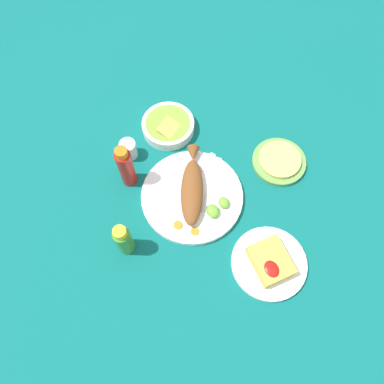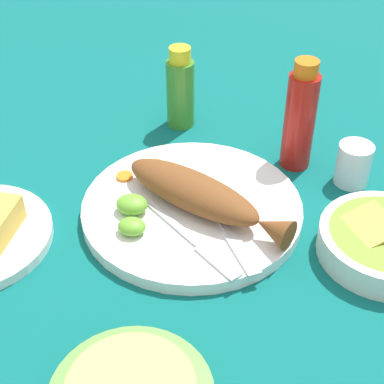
{
  "view_description": "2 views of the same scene",
  "coord_description": "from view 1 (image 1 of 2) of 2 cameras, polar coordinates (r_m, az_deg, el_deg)",
  "views": [
    {
      "loc": [
        0.42,
        -0.18,
        1.02
      ],
      "look_at": [
        0.0,
        0.0,
        0.04
      ],
      "focal_mm": 35.0,
      "sensor_mm": 36.0,
      "label": 1
    },
    {
      "loc": [
        -0.13,
        0.6,
        0.53
      ],
      "look_at": [
        0.0,
        0.0,
        0.04
      ],
      "focal_mm": 55.0,
      "sensor_mm": 36.0,
      "label": 2
    }
  ],
  "objects": [
    {
      "name": "salt_cup",
      "position": [
        1.17,
        -9.61,
        6.32
      ],
      "size": [
        0.05,
        0.05,
        0.06
      ],
      "color": "silver",
      "rests_on": "ground_plane"
    },
    {
      "name": "lime_wedge_main",
      "position": [
        1.07,
        3.18,
        -2.9
      ],
      "size": [
        0.04,
        0.04,
        0.02
      ],
      "primitive_type": "ellipsoid",
      "color": "#6BB233",
      "rests_on": "main_plate"
    },
    {
      "name": "carrot_slice_near",
      "position": [
        1.06,
        -2.15,
        -5.06
      ],
      "size": [
        0.03,
        0.03,
        0.0
      ],
      "primitive_type": "cylinder",
      "color": "orange",
      "rests_on": "main_plate"
    },
    {
      "name": "ground_plane",
      "position": [
        1.11,
        -0.0,
        -0.82
      ],
      "size": [
        4.0,
        4.0,
        0.0
      ],
      "primitive_type": "plane",
      "color": "#0C605B"
    },
    {
      "name": "fried_fish",
      "position": [
        1.08,
        0.02,
        0.7
      ],
      "size": [
        0.25,
        0.16,
        0.04
      ],
      "rotation": [
        0.0,
        0.0,
        -0.44
      ],
      "color": "brown",
      "rests_on": "main_plate"
    },
    {
      "name": "fries_pile",
      "position": [
        1.04,
        11.9,
        -10.27
      ],
      "size": [
        0.11,
        0.09,
        0.04
      ],
      "color": "gold",
      "rests_on": "side_plate_fries"
    },
    {
      "name": "main_plate",
      "position": [
        1.11,
        -0.0,
        -0.63
      ],
      "size": [
        0.3,
        0.3,
        0.02
      ],
      "primitive_type": "cylinder",
      "color": "white",
      "rests_on": "ground_plane"
    },
    {
      "name": "hot_sauce_bottle_green",
      "position": [
        1.02,
        -10.34,
        -7.2
      ],
      "size": [
        0.05,
        0.05,
        0.14
      ],
      "color": "#3D8428",
      "rests_on": "ground_plane"
    },
    {
      "name": "side_plate_fries",
      "position": [
        1.06,
        11.63,
        -10.58
      ],
      "size": [
        0.21,
        0.21,
        0.01
      ],
      "primitive_type": "cylinder",
      "color": "white",
      "rests_on": "ground_plane"
    },
    {
      "name": "tortilla_plate",
      "position": [
        1.19,
        13.11,
        4.5
      ],
      "size": [
        0.17,
        0.17,
        0.01
      ],
      "primitive_type": "cylinder",
      "color": "#6B9E4C",
      "rests_on": "ground_plane"
    },
    {
      "name": "guacamole_bowl",
      "position": [
        1.22,
        -3.64,
        10.05
      ],
      "size": [
        0.17,
        0.17,
        0.05
      ],
      "color": "white",
      "rests_on": "ground_plane"
    },
    {
      "name": "carrot_slice_mid",
      "position": [
        1.05,
        0.44,
        -6.01
      ],
      "size": [
        0.02,
        0.02,
        0.0
      ],
      "primitive_type": "cylinder",
      "color": "orange",
      "rests_on": "main_plate"
    },
    {
      "name": "tortilla_stack",
      "position": [
        1.18,
        13.24,
        4.81
      ],
      "size": [
        0.13,
        0.13,
        0.01
      ],
      "primitive_type": "cylinder",
      "color": "#E0C666",
      "rests_on": "tortilla_plate"
    },
    {
      "name": "hot_sauce_bottle_red",
      "position": [
        1.08,
        -10.03,
        3.76
      ],
      "size": [
        0.05,
        0.05,
        0.17
      ],
      "color": "#B21914",
      "rests_on": "ground_plane"
    },
    {
      "name": "fork_far",
      "position": [
        1.12,
        3.15,
        1.84
      ],
      "size": [
        0.15,
        0.13,
        0.0
      ],
      "rotation": [
        0.0,
        0.0,
        8.73
      ],
      "color": "silver",
      "rests_on": "main_plate"
    },
    {
      "name": "fork_near",
      "position": [
        1.13,
        1.12,
        2.99
      ],
      "size": [
        0.11,
        0.16,
        0.0
      ],
      "rotation": [
        0.0,
        0.0,
        8.42
      ],
      "color": "silver",
      "rests_on": "main_plate"
    },
    {
      "name": "lime_wedge_side",
      "position": [
        1.08,
        4.87,
        -1.61
      ],
      "size": [
        0.04,
        0.03,
        0.02
      ],
      "primitive_type": "ellipsoid",
      "color": "#6BB233",
      "rests_on": "main_plate"
    }
  ]
}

